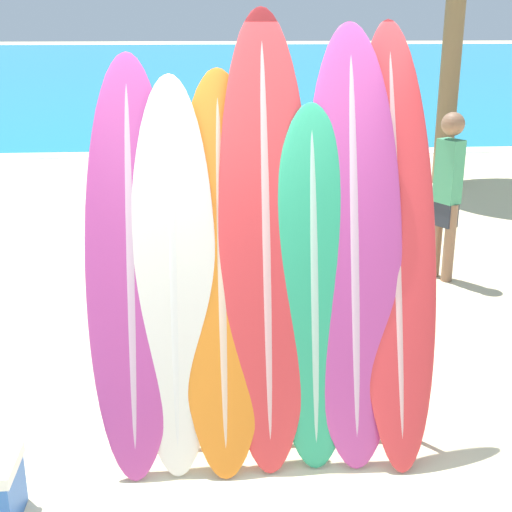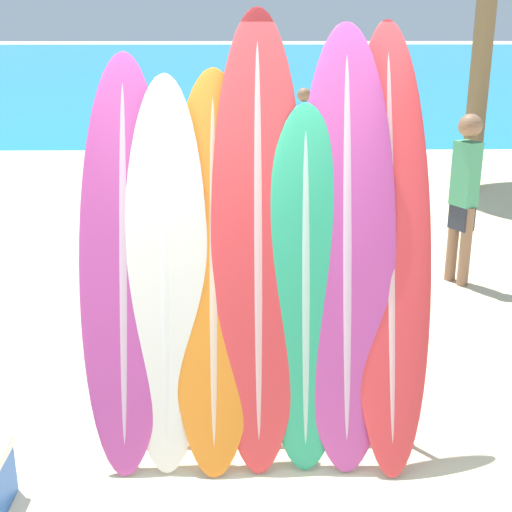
# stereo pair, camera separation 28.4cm
# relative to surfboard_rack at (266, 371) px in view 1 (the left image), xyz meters

# --- Properties ---
(ground_plane) EXTENTS (160.00, 160.00, 0.00)m
(ground_plane) POSITION_rel_surfboard_rack_xyz_m (-0.14, -0.50, -0.51)
(ground_plane) COLOR beige
(ocean_water) EXTENTS (120.00, 60.00, 0.01)m
(ocean_water) POSITION_rel_surfboard_rack_xyz_m (-0.14, 39.29, -0.51)
(ocean_water) COLOR teal
(ocean_water) RESTS_ON ground_plane
(surfboard_rack) EXTENTS (1.89, 0.04, 0.95)m
(surfboard_rack) POSITION_rel_surfboard_rack_xyz_m (0.00, 0.00, 0.00)
(surfboard_rack) COLOR gray
(surfboard_rack) RESTS_ON ground_plane
(surfboard_slot_0) EXTENTS (0.52, 0.81, 2.35)m
(surfboard_slot_0) POSITION_rel_surfboard_rack_xyz_m (-0.77, 0.05, 0.67)
(surfboard_slot_0) COLOR #B23D8E
(surfboard_slot_0) RESTS_ON ground_plane
(surfboard_slot_1) EXTENTS (0.49, 0.72, 2.23)m
(surfboard_slot_1) POSITION_rel_surfboard_rack_xyz_m (-0.53, 0.02, 0.61)
(surfboard_slot_1) COLOR silver
(surfboard_slot_1) RESTS_ON ground_plane
(surfboard_slot_2) EXTENTS (0.53, 0.84, 2.26)m
(surfboard_slot_2) POSITION_rel_surfboard_rack_xyz_m (-0.26, 0.04, 0.62)
(surfboard_slot_2) COLOR orange
(surfboard_slot_2) RESTS_ON ground_plane
(surfboard_slot_3) EXTENTS (0.54, 0.86, 2.60)m
(surfboard_slot_3) POSITION_rel_surfboard_rack_xyz_m (0.00, 0.07, 0.79)
(surfboard_slot_3) COLOR red
(surfboard_slot_3) RESTS_ON ground_plane
(surfboard_slot_4) EXTENTS (0.51, 0.63, 2.08)m
(surfboard_slot_4) POSITION_rel_surfboard_rack_xyz_m (0.27, -0.01, 0.53)
(surfboard_slot_4) COLOR #289E70
(surfboard_slot_4) RESTS_ON ground_plane
(surfboard_slot_5) EXTENTS (0.58, 0.82, 2.52)m
(surfboard_slot_5) POSITION_rel_surfboard_rack_xyz_m (0.51, 0.06, 0.75)
(surfboard_slot_5) COLOR #B23D8E
(surfboard_slot_5) RESTS_ON ground_plane
(surfboard_slot_6) EXTENTS (0.48, 0.99, 2.53)m
(surfboard_slot_6) POSITION_rel_surfboard_rack_xyz_m (0.77, 0.09, 0.76)
(surfboard_slot_6) COLOR red
(surfboard_slot_6) RESTS_ON ground_plane
(person_near_water) EXTENTS (0.25, 0.29, 1.67)m
(person_near_water) POSITION_rel_surfboard_rack_xyz_m (2.04, 2.84, 0.41)
(person_near_water) COLOR #846047
(person_near_water) RESTS_ON ground_plane
(person_mid_beach) EXTENTS (0.21, 0.26, 1.53)m
(person_mid_beach) POSITION_rel_surfboard_rack_xyz_m (0.81, 6.97, 0.33)
(person_mid_beach) COLOR #846047
(person_mid_beach) RESTS_ON ground_plane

